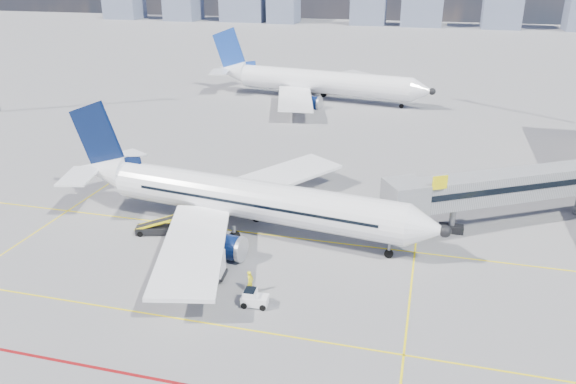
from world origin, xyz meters
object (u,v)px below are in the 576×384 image
main_aircraft (238,198)px  cargo_dolly (199,264)px  belt_loader (158,228)px  ramp_worker (250,282)px  second_aircraft (315,82)px  baggage_tug (253,298)px

main_aircraft → cargo_dolly: size_ratio=8.70×
belt_loader → main_aircraft: bearing=5.3°
belt_loader → ramp_worker: size_ratio=3.07×
main_aircraft → ramp_worker: (4.28, -9.80, -2.34)m
cargo_dolly → ramp_worker: 4.60m
belt_loader → cargo_dolly: bearing=-58.2°
second_aircraft → main_aircraft: bearing=-75.9°
second_aircraft → belt_loader: 56.03m
second_aircraft → belt_loader: size_ratio=7.68×
second_aircraft → belt_loader: (-2.53, -55.91, -2.66)m
baggage_tug → ramp_worker: (-0.80, 1.68, 0.25)m
main_aircraft → ramp_worker: main_aircraft is taller
main_aircraft → baggage_tug: main_aircraft is taller
second_aircraft → baggage_tug: 65.52m
baggage_tug → belt_loader: size_ratio=0.36×
baggage_tug → ramp_worker: size_ratio=1.12×
main_aircraft → second_aircraft: second_aircraft is taller
main_aircraft → second_aircraft: 53.49m
cargo_dolly → belt_loader: (-6.70, 6.21, -0.66)m
main_aircraft → cargo_dolly: main_aircraft is taller
second_aircraft → cargo_dolly: size_ratio=9.80×
ramp_worker → cargo_dolly: bearing=88.4°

